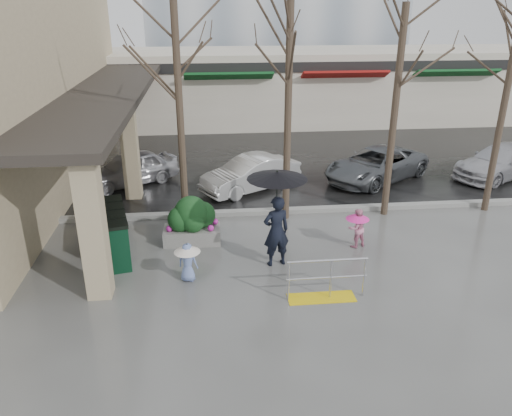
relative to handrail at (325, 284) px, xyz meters
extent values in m
plane|color=#51514F|center=(-1.36, 1.20, -0.38)|extent=(120.00, 120.00, 0.00)
cube|color=black|center=(-1.36, 23.20, -0.37)|extent=(120.00, 36.00, 0.01)
cube|color=gray|center=(-1.36, 5.20, -0.30)|extent=(120.00, 0.30, 0.15)
cube|color=#2D2823|center=(-6.16, 9.20, 3.25)|extent=(2.80, 18.00, 0.25)
cube|color=tan|center=(-5.26, 0.70, 1.37)|extent=(0.55, 0.55, 3.50)
cube|color=tan|center=(-5.26, 7.20, 1.37)|extent=(0.55, 0.55, 3.50)
cube|color=beige|center=(0.64, 19.20, 1.62)|extent=(34.00, 6.00, 4.00)
cube|color=maroon|center=(-7.36, 16.30, 2.47)|extent=(4.50, 1.68, 0.87)
cube|color=#0F4C1E|center=(-1.36, 16.30, 2.47)|extent=(4.50, 1.68, 0.87)
cube|color=maroon|center=(4.64, 16.30, 2.47)|extent=(4.50, 1.68, 0.87)
cube|color=#0F4C1E|center=(10.64, 16.30, 2.47)|extent=(4.50, 1.68, 0.87)
cube|color=black|center=(0.64, 16.30, 3.02)|extent=(34.00, 0.35, 0.50)
cube|color=yellow|center=(-0.06, 0.00, -0.37)|extent=(1.60, 0.50, 0.02)
cylinder|color=silver|center=(-0.86, 0.00, 0.12)|extent=(0.05, 0.05, 1.00)
cylinder|color=silver|center=(0.14, 0.00, 0.12)|extent=(0.05, 0.05, 1.00)
cylinder|color=silver|center=(0.94, 0.00, 0.12)|extent=(0.05, 0.05, 1.00)
cylinder|color=silver|center=(0.04, 0.00, 0.62)|extent=(1.90, 0.06, 0.06)
cylinder|color=silver|center=(0.04, 0.00, 0.17)|extent=(1.90, 0.04, 0.04)
cylinder|color=#382B21|center=(-3.36, 4.80, 3.02)|extent=(0.22, 0.22, 6.80)
cylinder|color=#382B21|center=(-0.16, 4.80, 3.12)|extent=(0.22, 0.22, 7.00)
cylinder|color=#382B21|center=(3.14, 4.80, 2.87)|extent=(0.22, 0.22, 6.50)
cylinder|color=#382B21|center=(6.64, 4.80, 3.22)|extent=(0.22, 0.22, 7.20)
imported|color=black|center=(-0.90, 1.76, 0.59)|extent=(0.80, 0.62, 1.94)
cylinder|color=black|center=(-0.90, 1.76, 1.60)|extent=(0.02, 0.02, 1.23)
cone|color=black|center=(-0.90, 1.76, 2.12)|extent=(1.54, 1.54, 0.18)
sphere|color=black|center=(-0.90, 1.76, 2.23)|extent=(0.05, 0.05, 0.05)
imported|color=pink|center=(1.52, 2.57, 0.20)|extent=(0.66, 0.58, 1.14)
cylinder|color=black|center=(1.52, 2.57, 0.41)|extent=(0.02, 0.02, 0.50)
cone|color=#FF28A3|center=(1.52, 2.57, 0.56)|extent=(0.67, 0.67, 0.18)
sphere|color=black|center=(1.52, 2.57, 0.67)|extent=(0.05, 0.05, 0.05)
imported|color=#6D84C2|center=(-3.20, 1.16, 0.13)|extent=(0.57, 0.46, 1.01)
cylinder|color=black|center=(-3.20, 1.16, 0.36)|extent=(0.02, 0.02, 0.47)
cone|color=white|center=(-3.20, 1.16, 0.51)|extent=(0.66, 0.66, 0.18)
sphere|color=black|center=(-3.20, 1.16, 0.62)|extent=(0.05, 0.05, 0.05)
cube|color=slate|center=(-3.13, 3.33, -0.15)|extent=(1.64, 0.84, 0.45)
ellipsoid|color=#133D19|center=(-3.13, 3.33, 0.52)|extent=(0.99, 0.89, 1.04)
sphere|color=#133D19|center=(-3.45, 3.23, 0.40)|extent=(0.71, 0.71, 0.71)
sphere|color=#133D19|center=(-2.82, 3.46, 0.41)|extent=(0.75, 0.75, 0.75)
cube|color=#0C3720|center=(-4.96, 1.90, 0.23)|extent=(0.60, 0.60, 1.22)
cube|color=black|center=(-4.96, 1.90, 0.90)|extent=(0.64, 0.64, 0.09)
cube|color=black|center=(-5.09, 2.50, 0.23)|extent=(0.60, 0.60, 1.22)
cube|color=black|center=(-5.09, 2.50, 0.90)|extent=(0.64, 0.64, 0.09)
cube|color=#0C351C|center=(-5.22, 3.10, 0.23)|extent=(0.60, 0.60, 1.22)
cube|color=black|center=(-5.22, 3.10, 0.90)|extent=(0.64, 0.64, 0.09)
cube|color=black|center=(-5.36, 3.69, 0.23)|extent=(0.60, 0.60, 1.22)
cube|color=black|center=(-5.36, 3.69, 0.90)|extent=(0.64, 0.64, 0.09)
imported|color=#B5B4BA|center=(-5.57, 8.62, 0.25)|extent=(3.93, 3.20, 1.26)
imported|color=silver|center=(-1.04, 7.50, 0.25)|extent=(3.96, 3.11, 1.26)
imported|color=#5A5D61|center=(3.94, 8.15, 0.25)|extent=(4.93, 4.28, 1.26)
imported|color=#BCBBC1|center=(8.99, 8.02, 0.25)|extent=(4.68, 3.47, 1.26)
camera|label=1|loc=(-2.63, -9.88, 6.09)|focal=35.00mm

